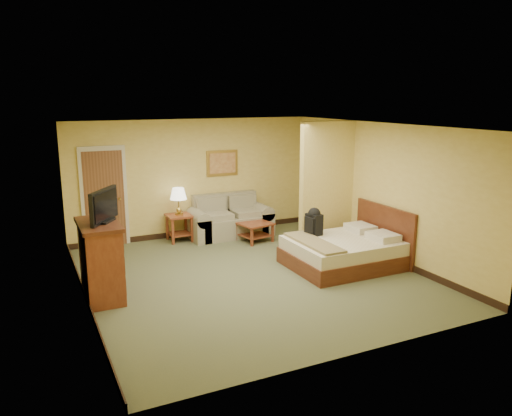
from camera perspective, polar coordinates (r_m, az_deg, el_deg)
floor at (r=8.82m, az=-0.65°, el=-7.80°), size 6.00×6.00×0.00m
ceiling at (r=8.27m, az=-0.70°, el=9.32°), size 6.00×6.00×0.00m
back_wall at (r=11.20m, az=-7.15°, el=3.41°), size 5.50×0.02×2.60m
left_wall at (r=7.74m, az=-19.49°, el=-1.40°), size 0.02×6.00×2.60m
right_wall at (r=9.90m, az=13.93°, el=1.92°), size 0.02×6.00×2.60m
partition at (r=10.28m, az=8.08°, el=2.56°), size 1.20×0.15×2.60m
door at (r=10.77m, az=-16.94°, el=1.14°), size 0.94×0.16×2.10m
baseboard at (r=11.45m, az=-6.97°, el=-2.73°), size 5.50×0.02×0.12m
loveseat at (r=11.24m, az=-3.02°, el=-1.66°), size 1.84×0.85×0.93m
side_table at (r=10.92m, az=-8.76°, el=-1.78°), size 0.53×0.53×0.58m
table_lamp at (r=10.78m, az=-8.87°, el=1.54°), size 0.36×0.36×0.59m
coffee_table at (r=10.79m, az=-0.16°, el=-2.28°), size 0.76×0.76×0.42m
wall_picture at (r=11.36m, az=-3.87°, el=5.15°), size 0.75×0.04×0.58m
dresser at (r=8.09m, az=-17.31°, el=-5.71°), size 0.60×1.13×1.21m
tv at (r=7.89m, az=-16.99°, el=0.15°), size 0.52×0.72×0.51m
bed at (r=9.39m, az=10.19°, el=-4.84°), size 1.95×1.64×1.06m
backpack at (r=9.46m, az=6.65°, el=-1.43°), size 0.25×0.33×0.52m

